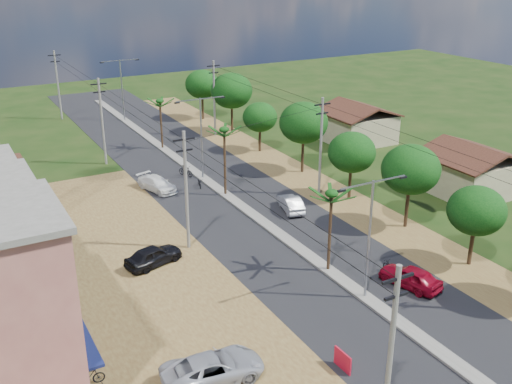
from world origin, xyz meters
TOP-DOWN VIEW (x-y plane):
  - ground at (0.00, 0.00)m, footprint 160.00×160.00m
  - road at (0.00, 15.00)m, footprint 12.00×110.00m
  - median at (0.00, 18.00)m, footprint 1.00×90.00m
  - dirt_lot_west at (-15.00, 8.00)m, footprint 18.00×46.00m
  - dirt_shoulder_east at (8.50, 15.00)m, footprint 5.00×90.00m
  - house_east_near at (20.00, 10.00)m, footprint 7.60×7.50m
  - house_east_far at (21.00, 28.00)m, footprint 7.60×7.50m
  - tree_east_b at (9.30, 0.00)m, footprint 4.00×4.00m
  - tree_east_c at (9.70, 7.00)m, footprint 4.60×4.60m
  - tree_east_d at (9.40, 14.00)m, footprint 4.20×4.20m
  - tree_east_e at (9.60, 22.00)m, footprint 4.80×4.80m
  - tree_east_f at (9.20, 30.00)m, footprint 3.80×3.80m
  - tree_east_g at (9.80, 38.00)m, footprint 5.00×5.00m
  - tree_east_h at (9.50, 46.00)m, footprint 4.40×4.40m
  - palm_median_near at (0.00, 4.00)m, footprint 2.00×2.00m
  - palm_median_mid at (0.00, 20.00)m, footprint 2.00×2.00m
  - palm_median_far at (0.00, 36.00)m, footprint 2.00×2.00m
  - streetlight_near at (0.00, 0.00)m, footprint 5.10×0.18m
  - streetlight_mid at (0.00, 25.00)m, footprint 5.10×0.18m
  - streetlight_far at (0.00, 50.00)m, footprint 5.10×0.18m
  - utility_pole_w_a at (-7.00, -10.00)m, footprint 1.60×0.24m
  - utility_pole_w_b at (-7.00, 12.00)m, footprint 1.60×0.24m
  - utility_pole_w_c at (-7.00, 34.00)m, footprint 1.60×0.24m
  - utility_pole_w_d at (-7.00, 55.00)m, footprint 1.60×0.24m
  - utility_pole_e_b at (7.50, 16.00)m, footprint 1.60×0.24m
  - utility_pole_e_c at (7.50, 38.00)m, footprint 1.60×0.24m
  - car_red_near at (3.47, -0.32)m, footprint 2.75×4.52m
  - car_silver_mid at (3.32, 14.16)m, footprint 2.32×4.14m
  - car_white_far at (-5.00, 24.11)m, footprint 3.02×4.77m
  - car_parked_silver at (-11.81, -2.55)m, footprint 5.51×2.86m
  - car_parked_dark at (-10.21, 10.68)m, footprint 4.49×2.76m
  - moto_rider_east at (3.47, 1.46)m, footprint 0.64×1.81m
  - moto_rider_west_a at (-1.20, 23.04)m, footprint 1.02×1.76m
  - moto_rider_west_b at (-1.20, 26.42)m, footprint 1.19×1.84m
  - roadside_sign at (-5.50, -5.03)m, footprint 0.13×1.34m

SIDE VIEW (x-z plane):
  - ground at x=0.00m, z-range 0.00..0.00m
  - dirt_shoulder_east at x=8.50m, z-range 0.00..0.03m
  - dirt_lot_west at x=-15.00m, z-range 0.00..0.04m
  - road at x=0.00m, z-range 0.00..0.04m
  - median at x=0.00m, z-range 0.00..0.18m
  - moto_rider_west_a at x=-1.20m, z-range 0.00..0.87m
  - moto_rider_east at x=3.47m, z-range 0.00..0.95m
  - moto_rider_west_b at x=-1.20m, z-range 0.00..1.07m
  - roadside_sign at x=-5.50m, z-range 0.00..1.11m
  - car_white_far at x=-5.00m, z-range 0.00..1.29m
  - car_silver_mid at x=3.32m, z-range 0.00..1.29m
  - car_parked_dark at x=-10.21m, z-range 0.00..1.43m
  - car_red_near at x=3.47m, z-range 0.00..1.44m
  - car_parked_silver at x=-11.81m, z-range 0.00..1.48m
  - house_east_near at x=20.00m, z-range 0.09..4.69m
  - house_east_far at x=21.00m, z-range 0.09..4.69m
  - tree_east_f at x=9.20m, z-range 1.13..6.64m
  - tree_east_b at x=9.30m, z-range 1.20..7.03m
  - tree_east_d at x=9.40m, z-range 1.27..7.41m
  - tree_east_h at x=9.50m, z-range 1.38..7.90m
  - utility_pole_w_a at x=-7.00m, z-range 0.26..9.26m
  - utility_pole_w_b at x=-7.00m, z-range 0.26..9.26m
  - utility_pole_w_c at x=-7.00m, z-range 0.26..9.26m
  - utility_pole_w_d at x=-7.00m, z-range 0.26..9.26m
  - utility_pole_e_b at x=7.50m, z-range 0.26..9.26m
  - utility_pole_e_c at x=7.50m, z-range 0.26..9.26m
  - streetlight_near at x=0.00m, z-range 0.79..8.79m
  - streetlight_mid at x=0.00m, z-range 0.79..8.79m
  - streetlight_far at x=0.00m, z-range 0.79..8.79m
  - tree_east_c at x=9.70m, z-range 1.45..8.28m
  - tree_east_e at x=9.60m, z-range 1.52..8.66m
  - tree_east_g at x=9.80m, z-range 1.55..8.93m
  - palm_median_far at x=0.00m, z-range 2.34..8.19m
  - palm_median_near at x=0.00m, z-range 2.46..8.61m
  - palm_median_mid at x=0.00m, z-range 2.62..9.17m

